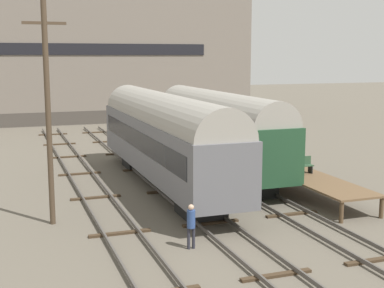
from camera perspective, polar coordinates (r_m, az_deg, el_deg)
name	(u,v)px	position (r m, az deg, el deg)	size (l,w,h in m)	color
ground_plane	(188,206)	(26.47, -0.40, -6.66)	(200.00, 200.00, 0.00)	#60594C
track_left	(106,211)	(25.45, -9.11, -7.12)	(2.60, 60.00, 0.26)	#4C4742
track_middle	(188,204)	(26.43, -0.40, -6.37)	(2.60, 60.00, 0.26)	#4C4742
track_right	(262,196)	(27.98, 7.49, -5.56)	(2.60, 60.00, 0.26)	#4C4742
train_car_grey	(164,134)	(29.74, -3.05, 1.06)	(3.03, 18.16, 5.30)	black
train_car_green	(218,128)	(32.88, 2.76, 1.77)	(2.84, 15.66, 5.19)	black
station_platform	(283,168)	(31.08, 9.63, -2.50)	(2.45, 14.80, 1.07)	brown
bench	(300,165)	(29.24, 11.47, -2.17)	(1.40, 0.40, 0.91)	#2D4C33
person_worker	(191,222)	(20.57, -0.10, -8.33)	(0.32, 0.32, 1.76)	#282833
utility_pole	(48,109)	(23.61, -15.12, 3.64)	(1.80, 0.24, 9.85)	#473828
warehouse_building	(73,56)	(64.26, -12.59, 9.13)	(39.83, 12.13, 14.57)	#46403A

